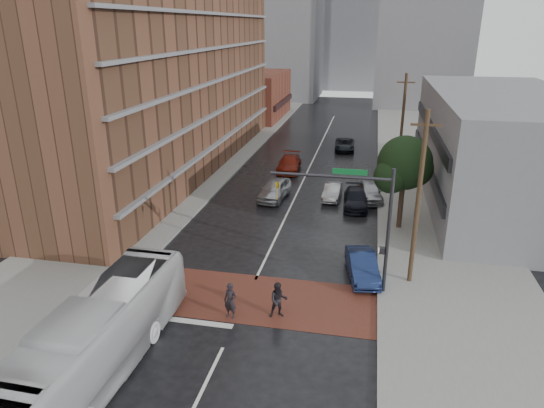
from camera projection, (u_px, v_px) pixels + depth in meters
The scene contains 24 objects.
ground at pixel (245, 302), 26.07m from camera, with size 160.00×160.00×0.00m, color black.
crosswalk at pixel (247, 297), 26.52m from camera, with size 14.00×5.00×0.02m, color maroon.
sidewalk_west at pixel (199, 165), 51.17m from camera, with size 9.00×90.00×0.15m, color gray.
sidewalk_east at pixel (425, 178), 46.83m from camera, with size 9.00×90.00×0.15m, color gray.
apartment_block at pixel (163, 25), 45.88m from camera, with size 10.00×44.00×28.00m, color brown.
storefront_west at pixel (257, 95), 76.71m from camera, with size 8.00×16.00×7.00m, color brown.
building_east at pixel (500, 148), 39.75m from camera, with size 11.00×26.00×9.00m, color slate.
distant_tower_west at pixel (275, 14), 94.78m from camera, with size 18.00×16.00×32.00m, color slate.
distant_tower_east at pixel (427, 0), 83.28m from camera, with size 16.00×14.00×36.00m, color slate.
distant_tower_center at pixel (350, 34), 109.13m from camera, with size 12.00×10.00×24.00m, color slate.
street_tree at pixel (405, 166), 33.86m from camera, with size 4.20×4.10×6.90m.
signal_mast at pixel (362, 212), 25.61m from camera, with size 6.50×0.30×7.20m.
utility_pole_near at pixel (418, 199), 26.29m from camera, with size 1.60×0.26×10.00m.
utility_pole_far at pixel (402, 127), 44.66m from camera, with size 1.60×0.26×10.00m.
transit_bus at pixel (98, 337), 20.35m from camera, with size 2.86×12.21×3.40m, color silver.
pedestrian_a at pixel (230, 301), 24.42m from camera, with size 0.70×0.46×1.92m, color black.
pedestrian_b at pixel (278, 300), 24.49m from camera, with size 0.93×0.73×1.92m, color black.
car_travel_a at pixel (275, 189), 41.33m from camera, with size 1.96×4.87×1.66m, color #B2B6BB.
car_travel_b at pixel (332, 191), 41.38m from camera, with size 1.38×3.94×1.30m, color #A5A9AD.
car_travel_c at pixel (289, 164), 49.25m from camera, with size 2.14×5.26×1.53m, color maroon.
suv_travel at pixel (345, 145), 57.44m from camera, with size 2.24×4.86×1.35m, color black.
car_parked_near at pixel (362, 266), 28.44m from camera, with size 1.55×4.45×1.47m, color #15234B.
car_parked_mid at pixel (356, 199), 39.54m from camera, with size 1.95×4.80×1.39m, color black.
car_parked_far at pixel (370, 191), 41.04m from camera, with size 1.85×4.60×1.57m, color #9C9DA4.
Camera 1 is at (6.00, -21.84, 14.04)m, focal length 32.00 mm.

